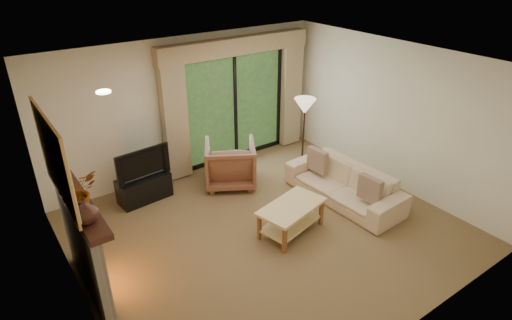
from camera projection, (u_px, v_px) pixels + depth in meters
floor at (267, 229)px, 6.71m from camera, size 5.50×5.50×0.00m
ceiling at (269, 65)px, 5.53m from camera, size 5.50×5.50×0.00m
wall_back at (188, 107)px, 7.94m from camera, size 5.00×0.00×5.00m
wall_front at (416, 245)px, 4.30m from camera, size 5.00×0.00×5.00m
wall_left at (68, 219)px, 4.71m from camera, size 0.00×5.00×5.00m
wall_right at (393, 116)px, 7.54m from camera, size 0.00×5.00×5.00m
fireplace at (84, 250)px, 5.20m from camera, size 0.24×1.70×1.37m
mirror at (55, 159)px, 4.58m from camera, size 0.07×1.45×1.02m
sliding_door at (235, 107)px, 8.51m from camera, size 2.26×0.10×2.16m
curtain_left at (175, 118)px, 7.69m from camera, size 0.45×0.18×2.35m
curtain_right at (291, 92)px, 9.08m from camera, size 0.45×0.18×2.35m
cornice at (236, 46)px, 7.90m from camera, size 3.20×0.24×0.32m
media_console at (144, 188)px, 7.41m from camera, size 0.93×0.48×0.45m
tv at (141, 163)px, 7.18m from camera, size 0.96×0.21×0.55m
armchair at (230, 164)px, 7.81m from camera, size 1.23×1.24×0.83m
sofa at (344, 184)px, 7.36m from camera, size 0.93×2.17×0.62m
pillow_near at (370, 189)px, 6.78m from camera, size 0.13×0.42×0.42m
pillow_far at (317, 160)px, 7.67m from camera, size 0.13×0.43×0.42m
coffee_table at (291, 219)px, 6.56m from camera, size 1.17×0.82×0.48m
floor_lamp at (303, 136)px, 8.10m from camera, size 0.51×0.51×1.49m
vase at (85, 211)px, 4.47m from camera, size 0.31×0.31×0.28m
branches at (77, 192)px, 4.62m from camera, size 0.53×0.50×0.48m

